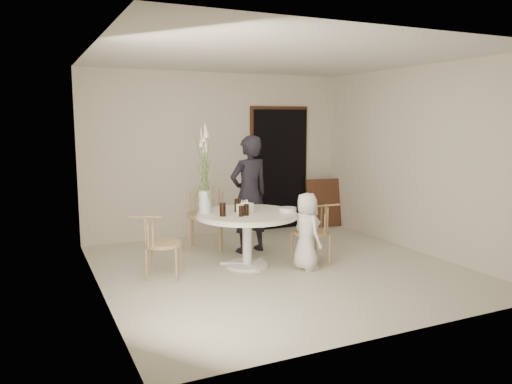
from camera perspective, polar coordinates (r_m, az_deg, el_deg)
name	(u,v)px	position (r m, az deg, el deg)	size (l,w,h in m)	color
ground	(279,268)	(6.63, 2.68, -8.68)	(4.50, 4.50, 0.00)	beige
room_shell	(280,145)	(6.35, 2.78, 5.44)	(4.50, 4.50, 4.50)	silver
doorway	(280,170)	(8.86, 2.75, 2.58)	(1.00, 0.10, 2.10)	black
door_trim	(279,166)	(8.89, 2.63, 2.99)	(1.12, 0.03, 2.22)	#522B1C
table	(247,221)	(6.55, -1.02, -3.33)	(1.33, 1.33, 0.73)	white
picture_frame	(323,203)	(9.12, 7.72, -1.25)	(0.65, 0.04, 0.87)	#522B1C
chair_far	(206,206)	(7.58, -5.70, -1.63)	(0.69, 0.71, 0.98)	tan
chair_right	(318,226)	(6.77, 7.13, -3.82)	(0.50, 0.46, 0.80)	tan
chair_left	(154,238)	(6.26, -11.56, -5.12)	(0.56, 0.54, 0.78)	tan
girl	(249,194)	(7.25, -0.79, -0.26)	(0.62, 0.41, 1.71)	black
boy	(307,231)	(6.49, 5.81, -4.49)	(0.49, 0.32, 1.01)	white
birthday_cake	(245,208)	(6.53, -1.26, -1.84)	(0.24, 0.24, 0.16)	white
cola_tumbler_a	(246,210)	(6.31, -1.12, -2.06)	(0.07, 0.07, 0.14)	black
cola_tumbler_b	(241,211)	(6.25, -1.71, -2.20)	(0.06, 0.06, 0.13)	black
cola_tumbler_c	(223,209)	(6.28, -3.83, -2.00)	(0.08, 0.08, 0.17)	black
cola_tumbler_d	(237,206)	(6.54, -2.14, -1.56)	(0.08, 0.08, 0.17)	black
plate_stack	(288,210)	(6.58, 3.66, -2.02)	(0.23, 0.23, 0.06)	white
flower_vase	(204,179)	(6.44, -5.92, 1.53)	(0.16, 0.16, 1.17)	silver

